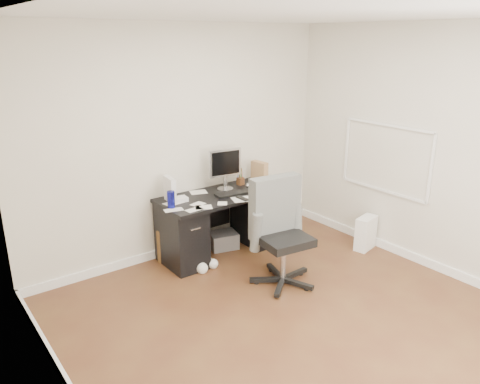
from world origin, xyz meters
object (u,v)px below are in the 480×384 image
(office_chair, at_px, (284,234))
(pc_tower, at_px, (263,220))
(desk, at_px, (221,222))
(wicker_basket, at_px, (182,244))
(lcd_monitor, at_px, (225,169))
(keyboard, at_px, (234,193))

(office_chair, bearing_deg, pc_tower, 67.28)
(desk, distance_m, wicker_basket, 0.55)
(office_chair, bearing_deg, desk, 102.62)
(pc_tower, bearing_deg, desk, -178.40)
(lcd_monitor, height_order, pc_tower, lcd_monitor)
(wicker_basket, bearing_deg, office_chair, -62.31)
(lcd_monitor, distance_m, office_chair, 1.22)
(office_chair, relative_size, pc_tower, 2.77)
(desk, height_order, lcd_monitor, lcd_monitor)
(office_chair, bearing_deg, wicker_basket, 125.35)
(keyboard, distance_m, office_chair, 0.96)
(wicker_basket, bearing_deg, keyboard, -16.52)
(lcd_monitor, height_order, office_chair, lcd_monitor)
(office_chair, height_order, pc_tower, office_chair)
(office_chair, bearing_deg, keyboard, 95.42)
(lcd_monitor, bearing_deg, office_chair, -84.08)
(keyboard, relative_size, office_chair, 0.39)
(desk, relative_size, office_chair, 1.30)
(office_chair, xyz_separation_m, pc_tower, (0.66, 1.12, -0.37))
(pc_tower, bearing_deg, lcd_monitor, 172.84)
(lcd_monitor, relative_size, wicker_basket, 1.29)
(keyboard, bearing_deg, desk, 152.85)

